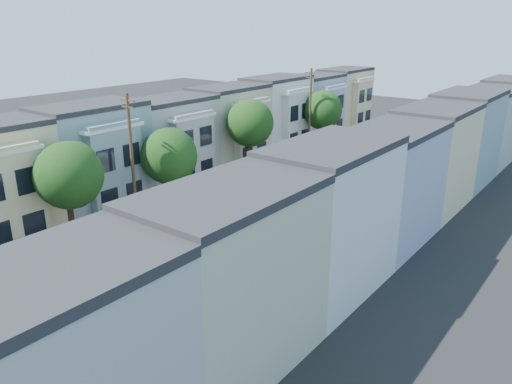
{
  "coord_description": "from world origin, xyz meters",
  "views": [
    {
      "loc": [
        23.89,
        -21.65,
        15.15
      ],
      "look_at": [
        0.92,
        8.29,
        2.2
      ],
      "focal_mm": 35.0,
      "sensor_mm": 36.0,
      "label": 1
    }
  ],
  "objects_px": {
    "tree_e": "(322,110)",
    "utility_pole_near": "(132,158)",
    "tree_b": "(68,175)",
    "parked_left_d": "(244,179)",
    "tree_far_r": "(426,137)",
    "parked_right_a": "(109,325)",
    "tree_d": "(249,123)",
    "parked_left_b": "(25,263)",
    "parked_right_d": "(405,162)",
    "fedex_truck": "(238,212)",
    "lead_sedan": "(292,204)",
    "utility_pole_far": "(310,112)",
    "parked_right_b": "(198,277)",
    "parked_left_c": "(143,219)",
    "parked_right_c": "(351,191)",
    "tree_c": "(168,156)"
  },
  "relations": [
    {
      "from": "parked_left_c",
      "to": "parked_right_d",
      "type": "relative_size",
      "value": 1.0
    },
    {
      "from": "tree_d",
      "to": "utility_pole_near",
      "type": "bearing_deg",
      "value": -89.99
    },
    {
      "from": "lead_sedan",
      "to": "parked_left_c",
      "type": "xyz_separation_m",
      "value": [
        -7.31,
        -9.86,
        0.02
      ]
    },
    {
      "from": "lead_sedan",
      "to": "parked_left_d",
      "type": "bearing_deg",
      "value": 165.44
    },
    {
      "from": "parked_left_b",
      "to": "parked_left_c",
      "type": "height_order",
      "value": "parked_left_b"
    },
    {
      "from": "utility_pole_far",
      "to": "parked_left_b",
      "type": "xyz_separation_m",
      "value": [
        1.4,
        -36.09,
        -4.44
      ]
    },
    {
      "from": "fedex_truck",
      "to": "parked_right_d",
      "type": "relative_size",
      "value": 1.48
    },
    {
      "from": "lead_sedan",
      "to": "parked_left_b",
      "type": "relative_size",
      "value": 0.91
    },
    {
      "from": "utility_pole_near",
      "to": "parked_left_b",
      "type": "height_order",
      "value": "utility_pole_near"
    },
    {
      "from": "parked_right_b",
      "to": "parked_left_d",
      "type": "bearing_deg",
      "value": 124.42
    },
    {
      "from": "fedex_truck",
      "to": "lead_sedan",
      "type": "bearing_deg",
      "value": 78.05
    },
    {
      "from": "tree_b",
      "to": "parked_right_b",
      "type": "height_order",
      "value": "tree_b"
    },
    {
      "from": "tree_far_r",
      "to": "utility_pole_far",
      "type": "xyz_separation_m",
      "value": [
        -13.19,
        -1.63,
        1.39
      ]
    },
    {
      "from": "fedex_truck",
      "to": "parked_right_b",
      "type": "bearing_deg",
      "value": -72.5
    },
    {
      "from": "tree_b",
      "to": "utility_pole_near",
      "type": "xyz_separation_m",
      "value": [
        0.0,
        5.53,
        0.03
      ]
    },
    {
      "from": "tree_d",
      "to": "parked_left_b",
      "type": "relative_size",
      "value": 1.88
    },
    {
      "from": "utility_pole_far",
      "to": "parked_left_c",
      "type": "height_order",
      "value": "utility_pole_far"
    },
    {
      "from": "fedex_truck",
      "to": "parked_right_c",
      "type": "distance_m",
      "value": 12.47
    },
    {
      "from": "tree_far_r",
      "to": "tree_e",
      "type": "bearing_deg",
      "value": 175.06
    },
    {
      "from": "parked_left_b",
      "to": "parked_left_d",
      "type": "xyz_separation_m",
      "value": [
        0.0,
        22.07,
        0.01
      ]
    },
    {
      "from": "tree_c",
      "to": "parked_left_b",
      "type": "relative_size",
      "value": 1.62
    },
    {
      "from": "fedex_truck",
      "to": "utility_pole_near",
      "type": "bearing_deg",
      "value": -163.58
    },
    {
      "from": "tree_b",
      "to": "utility_pole_far",
      "type": "height_order",
      "value": "utility_pole_far"
    },
    {
      "from": "tree_b",
      "to": "parked_left_d",
      "type": "relative_size",
      "value": 1.73
    },
    {
      "from": "tree_b",
      "to": "parked_right_a",
      "type": "relative_size",
      "value": 1.78
    },
    {
      "from": "tree_b",
      "to": "lead_sedan",
      "type": "height_order",
      "value": "tree_b"
    },
    {
      "from": "tree_b",
      "to": "tree_e",
      "type": "height_order",
      "value": "tree_b"
    },
    {
      "from": "tree_e",
      "to": "parked_left_b",
      "type": "height_order",
      "value": "tree_e"
    },
    {
      "from": "parked_right_c",
      "to": "parked_left_d",
      "type": "bearing_deg",
      "value": -156.25
    },
    {
      "from": "parked_right_a",
      "to": "parked_right_b",
      "type": "bearing_deg",
      "value": 93.69
    },
    {
      "from": "tree_d",
      "to": "parked_right_c",
      "type": "distance_m",
      "value": 12.23
    },
    {
      "from": "tree_e",
      "to": "lead_sedan",
      "type": "xyz_separation_m",
      "value": [
        8.71,
        -19.44,
        -4.36
      ]
    },
    {
      "from": "utility_pole_far",
      "to": "parked_left_c",
      "type": "distance_m",
      "value": 26.93
    },
    {
      "from": "tree_b",
      "to": "tree_d",
      "type": "xyz_separation_m",
      "value": [
        -0.0,
        20.12,
        0.51
      ]
    },
    {
      "from": "tree_far_r",
      "to": "tree_d",
      "type": "bearing_deg",
      "value": -135.32
    },
    {
      "from": "utility_pole_far",
      "to": "parked_right_a",
      "type": "distance_m",
      "value": 38.99
    },
    {
      "from": "tree_c",
      "to": "parked_right_c",
      "type": "height_order",
      "value": "tree_c"
    },
    {
      "from": "utility_pole_near",
      "to": "parked_right_d",
      "type": "relative_size",
      "value": 2.47
    },
    {
      "from": "parked_left_c",
      "to": "parked_right_c",
      "type": "height_order",
      "value": "parked_right_c"
    },
    {
      "from": "parked_left_d",
      "to": "parked_right_b",
      "type": "xyz_separation_m",
      "value": [
        9.8,
        -16.63,
        -0.08
      ]
    },
    {
      "from": "tree_far_r",
      "to": "parked_right_a",
      "type": "bearing_deg",
      "value": -92.95
    },
    {
      "from": "lead_sedan",
      "to": "parked_left_c",
      "type": "relative_size",
      "value": 0.96
    },
    {
      "from": "parked_left_b",
      "to": "parked_right_c",
      "type": "xyz_separation_m",
      "value": [
        9.8,
        25.24,
        0.05
      ]
    },
    {
      "from": "tree_b",
      "to": "lead_sedan",
      "type": "distance_m",
      "value": 17.81
    },
    {
      "from": "tree_far_r",
      "to": "parked_right_c",
      "type": "xyz_separation_m",
      "value": [
        -1.99,
        -12.49,
        -3.0
      ]
    },
    {
      "from": "parked_left_c",
      "to": "parked_left_d",
      "type": "bearing_deg",
      "value": 92.51
    },
    {
      "from": "tree_e",
      "to": "utility_pole_near",
      "type": "height_order",
      "value": "utility_pole_near"
    },
    {
      "from": "fedex_truck",
      "to": "parked_left_b",
      "type": "xyz_separation_m",
      "value": [
        -6.56,
        -13.22,
        -0.9
      ]
    },
    {
      "from": "utility_pole_near",
      "to": "tree_e",
      "type": "bearing_deg",
      "value": 90.0
    },
    {
      "from": "tree_b",
      "to": "parked_right_b",
      "type": "bearing_deg",
      "value": 4.53
    }
  ]
}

